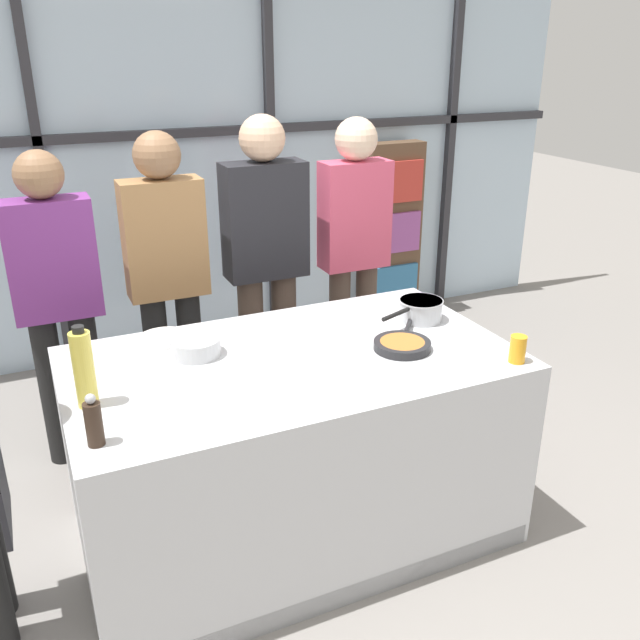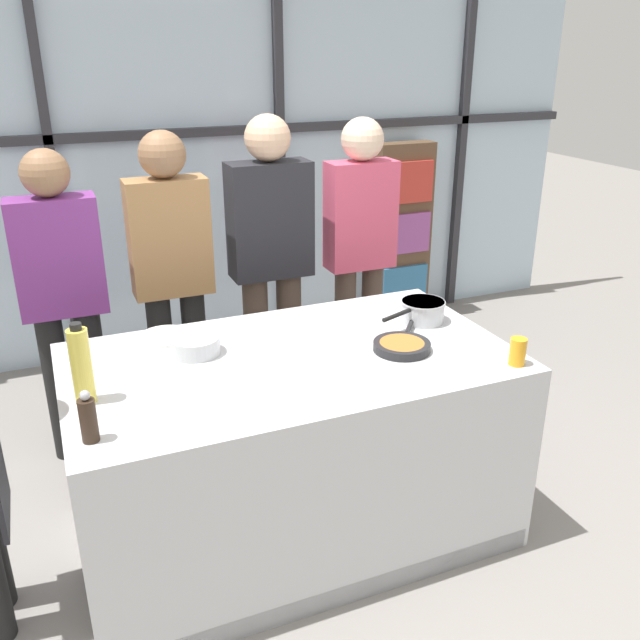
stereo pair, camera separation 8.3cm
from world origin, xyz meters
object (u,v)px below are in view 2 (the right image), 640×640
at_px(frying_pan, 402,345).
at_px(mixing_bowl, 195,345).
at_px(spectator_far_left, 63,291).
at_px(juice_glass_near, 518,352).
at_px(white_plate, 166,337).
at_px(pepper_grinder, 88,419).
at_px(spectator_center_left, 172,270).
at_px(saucepan, 422,310).
at_px(spectator_far_right, 360,244).
at_px(oil_bottle, 81,366).
at_px(spectator_center_right, 271,254).

bearing_deg(frying_pan, mixing_bowl, 159.67).
xyz_separation_m(spectator_far_left, frying_pan, (1.30, -1.17, -0.04)).
bearing_deg(mixing_bowl, juice_glass_near, -27.41).
height_order(white_plate, pepper_grinder, pepper_grinder).
distance_m(spectator_center_left, pepper_grinder, 1.51).
bearing_deg(saucepan, mixing_bowl, 176.61).
height_order(saucepan, juice_glass_near, juice_glass_near).
bearing_deg(juice_glass_near, spectator_far_right, 89.71).
xyz_separation_m(spectator_far_right, oil_bottle, (-1.66, -1.12, 0.03)).
bearing_deg(frying_pan, oil_bottle, 177.85).
bearing_deg(spectator_far_right, oil_bottle, 34.14).
relative_size(spectator_far_left, frying_pan, 4.36).
distance_m(spectator_far_left, white_plate, 0.76).
xyz_separation_m(frying_pan, oil_bottle, (-1.29, 0.05, 0.13)).
relative_size(spectator_center_left, mixing_bowl, 8.12).
height_order(frying_pan, white_plate, frying_pan).
height_order(spectator_center_left, saucepan, spectator_center_left).
bearing_deg(pepper_grinder, frying_pan, 10.11).
xyz_separation_m(mixing_bowl, oil_bottle, (-0.47, -0.26, 0.11)).
bearing_deg(spectator_far_left, saucepan, 148.86).
bearing_deg(frying_pan, spectator_center_left, 122.35).
relative_size(white_plate, juice_glass_near, 2.09).
relative_size(frying_pan, juice_glass_near, 3.28).
bearing_deg(spectator_center_right, white_plate, 42.20).
xyz_separation_m(saucepan, mixing_bowl, (-1.07, 0.06, -0.01)).
distance_m(mixing_bowl, juice_glass_near, 1.33).
height_order(spectator_far_left, saucepan, spectator_far_left).
height_order(spectator_far_right, juice_glass_near, spectator_far_right).
relative_size(oil_bottle, juice_glass_near, 2.71).
xyz_separation_m(spectator_far_left, spectator_far_right, (1.66, 0.00, 0.06)).
bearing_deg(spectator_far_right, mixing_bowl, 36.02).
xyz_separation_m(saucepan, juice_glass_near, (0.12, -0.55, 0.00)).
xyz_separation_m(frying_pan, juice_glass_near, (0.36, -0.31, 0.04)).
distance_m(spectator_far_right, white_plate, 1.44).
bearing_deg(spectator_center_left, oil_bottle, 64.03).
height_order(white_plate, mixing_bowl, mixing_bowl).
distance_m(saucepan, oil_bottle, 1.55).
height_order(frying_pan, mixing_bowl, mixing_bowl).
bearing_deg(saucepan, oil_bottle, -172.79).
distance_m(spectator_center_right, white_plate, 0.98).
bearing_deg(oil_bottle, juice_glass_near, -12.21).
height_order(white_plate, juice_glass_near, juice_glass_near).
bearing_deg(spectator_center_right, mixing_bowl, 53.69).
relative_size(saucepan, oil_bottle, 1.18).
bearing_deg(frying_pan, spectator_far_right, 72.60).
bearing_deg(saucepan, pepper_grinder, -162.90).
distance_m(mixing_bowl, pepper_grinder, 0.72).
bearing_deg(white_plate, spectator_center_left, 75.57).
relative_size(spectator_far_right, saucepan, 4.69).
relative_size(saucepan, mixing_bowl, 1.75).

